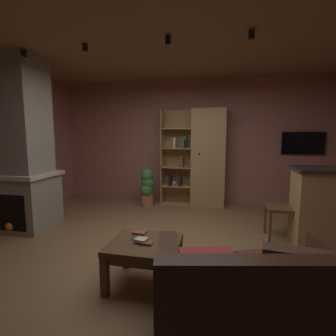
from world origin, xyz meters
The scene contains 18 objects.
floor centered at (0.00, 0.00, -0.01)m, with size 5.82×5.21×0.02m, color olive.
wall_back centered at (0.00, 2.63, 1.35)m, with size 5.94×0.06×2.70m, color #AD7060.
ceiling centered at (0.00, 0.00, 2.71)m, with size 5.82×5.21×0.02m, color #8E6B47.
window_pane_back centered at (-0.37, 2.60, 1.20)m, with size 0.56×0.01×0.91m, color white.
stone_fireplace centered at (-2.36, 0.39, 1.22)m, with size 0.92×0.82×2.70m.
bookshelf_cabinet centered at (0.34, 2.36, 1.01)m, with size 1.35×0.41×2.04m.
leather_couch centered at (1.02, -1.32, 0.31)m, with size 1.60×1.20×0.84m.
coffee_table centered at (0.01, -0.73, 0.36)m, with size 0.69×0.63×0.45m.
table_book_0 centered at (0.05, -0.77, 0.46)m, with size 0.10×0.09×0.02m, color brown.
table_book_1 centered at (-0.02, -0.76, 0.48)m, with size 0.12×0.10×0.03m, color beige.
table_book_2 centered at (-0.07, -0.66, 0.51)m, with size 0.14×0.09×0.03m, color brown.
dining_chair centered at (1.67, 0.81, 0.53)m, with size 0.44×0.44×0.92m.
potted_floor_plant centered at (-0.81, 2.03, 0.42)m, with size 0.30×0.33×0.80m.
wall_mounted_tv centered at (2.30, 2.57, 1.34)m, with size 0.81×0.06×0.45m.
track_light_spot_0 centered at (-1.98, 0.13, 2.63)m, with size 0.07×0.07×0.09m, color black.
track_light_spot_1 centered at (-1.03, 0.10, 2.63)m, with size 0.07×0.07×0.09m, color black.
track_light_spot_2 centered at (0.07, 0.08, 2.63)m, with size 0.07×0.07×0.09m, color black.
track_light_spot_3 centered at (1.03, 0.12, 2.63)m, with size 0.07×0.07×0.09m, color black.
Camera 1 is at (0.77, -3.08, 1.52)m, focal length 27.49 mm.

